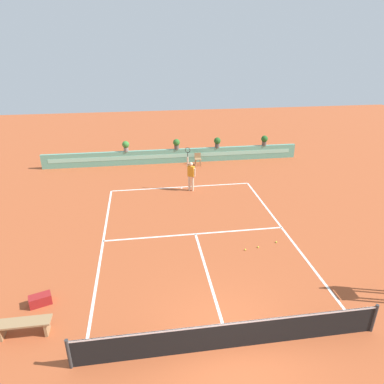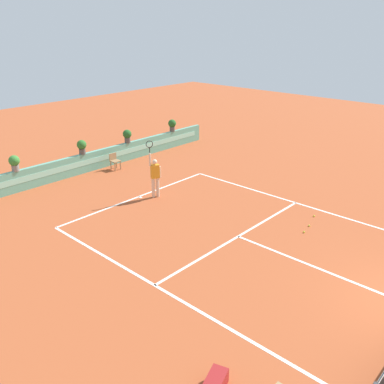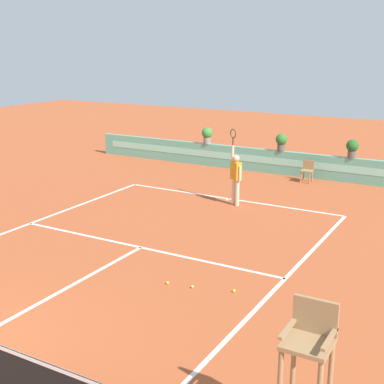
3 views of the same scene
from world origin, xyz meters
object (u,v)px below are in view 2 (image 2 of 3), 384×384
(gear_bag, at_px, (215,384))
(potted_plant_right, at_px, (127,135))
(tennis_player, at_px, (155,175))
(tennis_ball_near_baseline, at_px, (304,232))
(potted_plant_far_right, at_px, (172,125))
(potted_plant_left, at_px, (14,162))
(potted_plant_centre, at_px, (82,146))
(tennis_ball_mid_court, at_px, (309,226))
(ball_kid_chair, at_px, (115,160))
(tennis_ball_by_sideline, at_px, (314,216))

(gear_bag, bearing_deg, potted_plant_right, 56.83)
(tennis_player, bearing_deg, potted_plant_right, 62.54)
(tennis_ball_near_baseline, height_order, potted_plant_far_right, potted_plant_far_right)
(potted_plant_left, relative_size, potted_plant_centre, 1.00)
(gear_bag, height_order, tennis_ball_near_baseline, gear_bag)
(tennis_ball_mid_court, xyz_separation_m, potted_plant_far_right, (4.17, 11.50, 1.38))
(ball_kid_chair, height_order, potted_plant_centre, potted_plant_centre)
(tennis_player, xyz_separation_m, potted_plant_left, (-3.80, 5.07, 0.36))
(ball_kid_chair, relative_size, tennis_ball_near_baseline, 12.50)
(potted_plant_centre, bearing_deg, potted_plant_left, 180.00)
(potted_plant_left, distance_m, potted_plant_far_right, 9.93)
(tennis_ball_near_baseline, relative_size, tennis_ball_by_sideline, 1.00)
(ball_kid_chair, distance_m, gear_bag, 14.97)
(potted_plant_far_right, bearing_deg, tennis_ball_by_sideline, -106.20)
(gear_bag, height_order, potted_plant_right, potted_plant_right)
(ball_kid_chair, bearing_deg, potted_plant_centre, 152.53)
(potted_plant_right, height_order, potted_plant_far_right, same)
(ball_kid_chair, relative_size, gear_bag, 1.21)
(potted_plant_left, bearing_deg, tennis_player, -53.16)
(potted_plant_centre, xyz_separation_m, potted_plant_right, (2.93, 0.00, 0.00))
(potted_plant_centre, distance_m, potted_plant_far_right, 6.42)
(potted_plant_centre, bearing_deg, tennis_ball_by_sideline, -74.29)
(tennis_ball_near_baseline, bearing_deg, tennis_ball_mid_court, 10.02)
(tennis_player, distance_m, tennis_ball_near_baseline, 6.75)
(tennis_ball_near_baseline, distance_m, potted_plant_far_right, 12.62)
(tennis_ball_by_sideline, bearing_deg, potted_plant_centre, 105.71)
(ball_kid_chair, bearing_deg, tennis_ball_near_baseline, -88.70)
(gear_bag, height_order, potted_plant_centre, potted_plant_centre)
(potted_plant_centre, relative_size, potted_plant_right, 1.00)
(gear_bag, bearing_deg, tennis_player, 53.79)
(tennis_ball_by_sideline, xyz_separation_m, potted_plant_right, (-0.23, 11.23, 1.38))
(tennis_ball_mid_court, relative_size, potted_plant_left, 0.09)
(tennis_player, distance_m, potted_plant_centre, 5.09)
(tennis_ball_near_baseline, bearing_deg, potted_plant_far_right, 67.67)
(tennis_player, relative_size, potted_plant_centre, 3.57)
(tennis_ball_mid_court, bearing_deg, tennis_player, 106.96)
(tennis_ball_by_sideline, bearing_deg, potted_plant_far_right, 73.80)
(gear_bag, distance_m, tennis_ball_near_baseline, 7.98)
(tennis_ball_by_sideline, height_order, potted_plant_centre, potted_plant_centre)
(potted_plant_right, xyz_separation_m, potted_plant_far_right, (3.50, 0.00, 0.00))
(tennis_ball_near_baseline, xyz_separation_m, potted_plant_far_right, (4.77, 11.60, 1.38))
(tennis_ball_mid_court, distance_m, potted_plant_right, 11.60)
(potted_plant_left, xyz_separation_m, potted_plant_far_right, (9.93, 0.00, 0.00))
(potted_plant_left, bearing_deg, tennis_ball_by_sideline, -59.31)
(tennis_player, relative_size, potted_plant_far_right, 3.57)
(tennis_player, height_order, tennis_ball_mid_court, tennis_player)
(tennis_ball_mid_court, height_order, potted_plant_left, potted_plant_left)
(potted_plant_left, bearing_deg, potted_plant_right, 0.00)
(tennis_ball_near_baseline, bearing_deg, ball_kid_chair, 91.30)
(potted_plant_centre, height_order, potted_plant_right, same)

